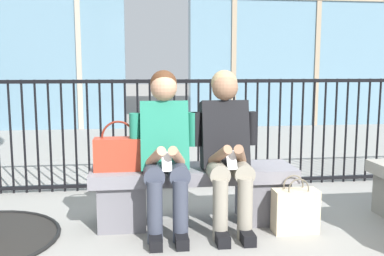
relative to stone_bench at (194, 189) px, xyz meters
The scene contains 7 objects.
ground_plane 0.27m from the stone_bench, ahead, with size 60.00×60.00×0.00m, color gray.
stone_bench is the anchor object (origin of this frame).
seated_person_with_phone 0.46m from the stone_bench, 151.08° to the right, with size 0.52×0.66×1.21m.
seated_person_companion 0.46m from the stone_bench, 28.92° to the right, with size 0.52×0.66×1.21m.
handbag_on_bench 0.66m from the stone_bench, behind, with size 0.37×0.16×0.38m.
shopping_bag 0.80m from the stone_bench, 22.38° to the right, with size 0.33×0.16×0.43m.
plaza_railing 1.08m from the stone_bench, 90.00° to the left, with size 8.25×0.04×1.12m.
Camera 1 is at (-0.43, -3.31, 1.23)m, focal length 40.54 mm.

